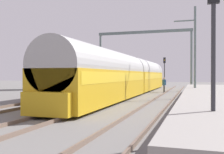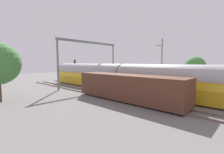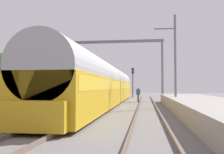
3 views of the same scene
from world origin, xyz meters
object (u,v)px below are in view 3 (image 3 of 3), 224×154
(passenger_train, at_px, (106,85))
(railway_signal_far, at_px, (133,79))
(person_crossing, at_px, (138,93))
(freight_car, at_px, (53,90))
(catenary_gantry, at_px, (115,57))

(passenger_train, relative_size, railway_signal_far, 6.89)
(person_crossing, xyz_separation_m, railway_signal_far, (-1.17, 11.31, 2.04))
(freight_car, relative_size, person_crossing, 7.51)
(freight_car, distance_m, person_crossing, 10.61)
(freight_car, bearing_deg, catenary_gantry, 70.67)
(passenger_train, bearing_deg, railway_signal_far, 82.78)
(railway_signal_far, bearing_deg, catenary_gantry, -104.23)
(railway_signal_far, bearing_deg, passenger_train, -97.22)
(passenger_train, distance_m, railway_signal_far, 15.29)
(passenger_train, distance_m, person_crossing, 5.00)
(passenger_train, xyz_separation_m, catenary_gantry, (0.00, 7.57, 3.66))
(catenary_gantry, bearing_deg, railway_signal_far, 75.77)
(passenger_train, xyz_separation_m, person_crossing, (3.09, 3.82, -0.94))
(passenger_train, relative_size, catenary_gantry, 2.62)
(freight_car, bearing_deg, passenger_train, 44.59)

